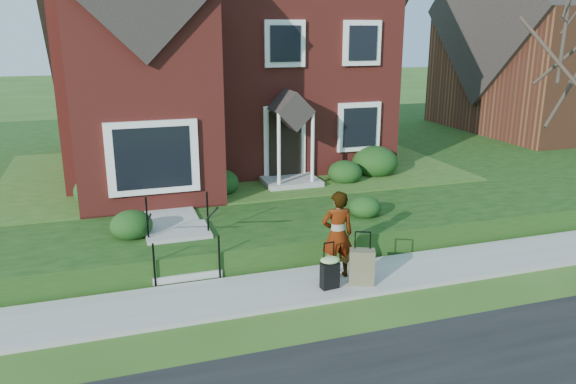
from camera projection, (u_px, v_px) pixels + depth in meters
name	position (u px, v px, depth m)	size (l,w,h in m)	color
ground	(319.00, 286.00, 11.35)	(120.00, 120.00, 0.00)	#2D5119
sidewalk	(319.00, 284.00, 11.34)	(60.00, 1.60, 0.08)	#9E9B93
terrace	(314.00, 151.00, 22.41)	(44.00, 20.00, 0.60)	#15360E
walkway	(164.00, 199.00, 14.99)	(1.20, 6.00, 0.06)	#9E9B93
main_house	(211.00, 21.00, 18.59)	(10.40, 10.20, 9.40)	maroon
neighbour_house	(569.00, 23.00, 24.71)	(9.40, 8.00, 9.20)	brown
front_steps	(181.00, 246.00, 12.16)	(1.40, 2.02, 1.50)	#9E9B93
foundation_shrubs	(257.00, 177.00, 15.58)	(9.57, 4.73, 1.01)	#103510
woman	(337.00, 234.00, 11.36)	(0.67, 0.44, 1.83)	#999999
suitcase_black	(330.00, 271.00, 10.97)	(0.42, 0.36, 0.95)	black
suitcase_olive	(362.00, 267.00, 11.16)	(0.57, 0.46, 1.08)	brown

